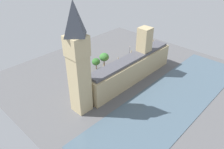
# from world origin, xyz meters

# --- Properties ---
(ground_plane) EXTENTS (138.30, 138.30, 0.00)m
(ground_plane) POSITION_xyz_m (0.00, 0.00, 0.00)
(ground_plane) COLOR #565659
(river_thames) EXTENTS (33.97, 124.47, 0.25)m
(river_thames) POSITION_xyz_m (-31.96, 0.00, 0.12)
(river_thames) COLOR #475B6B
(river_thames) RESTS_ON ground
(parliament_building) EXTENTS (11.32, 68.30, 31.25)m
(parliament_building) POSITION_xyz_m (-1.99, -1.50, 8.77)
(parliament_building) COLOR tan
(parliament_building) RESTS_ON ground
(clock_tower) EXTENTS (9.24, 9.24, 57.09)m
(clock_tower) POSITION_xyz_m (-1.71, 39.69, 29.54)
(clock_tower) COLOR tan
(clock_tower) RESTS_ON ground
(car_silver_kerbside) EXTENTS (2.01, 4.64, 1.74)m
(car_silver_kerbside) POSITION_xyz_m (14.28, -27.57, 0.89)
(car_silver_kerbside) COLOR #B7B7BC
(car_silver_kerbside) RESTS_ON ground
(car_dark_green_midblock) EXTENTS (2.03, 4.27, 1.74)m
(car_dark_green_midblock) POSITION_xyz_m (14.47, -21.75, 0.89)
(car_dark_green_midblock) COLOR #19472D
(car_dark_green_midblock) RESTS_ON ground
(double_decker_bus_trailing) EXTENTS (2.66, 10.50, 4.75)m
(double_decker_bus_trailing) POSITION_xyz_m (14.82, -6.58, 2.63)
(double_decker_bus_trailing) COLOR red
(double_decker_bus_trailing) RESTS_ON ground
(car_blue_under_trees) EXTENTS (2.03, 4.09, 1.74)m
(car_blue_under_trees) POSITION_xyz_m (13.31, 4.53, 0.89)
(car_blue_under_trees) COLOR navy
(car_blue_under_trees) RESTS_ON ground
(double_decker_bus_near_tower) EXTENTS (2.96, 10.58, 4.75)m
(double_decker_bus_near_tower) POSITION_xyz_m (15.25, 18.58, 2.63)
(double_decker_bus_near_tower) COLOR red
(double_decker_bus_near_tower) RESTS_ON ground
(pedestrian_corner) EXTENTS (0.67, 0.59, 1.69)m
(pedestrian_corner) POSITION_xyz_m (5.55, 29.98, 0.76)
(pedestrian_corner) COLOR black
(pedestrian_corner) RESTS_ON ground
(plane_tree_far_end) EXTENTS (6.71, 6.71, 9.52)m
(plane_tree_far_end) POSITION_xyz_m (23.25, -1.69, 6.65)
(plane_tree_far_end) COLOR brown
(plane_tree_far_end) RESTS_ON ground
(plane_tree_leading) EXTENTS (5.60, 5.60, 8.04)m
(plane_tree_leading) POSITION_xyz_m (23.75, 5.66, 5.63)
(plane_tree_leading) COLOR brown
(plane_tree_leading) RESTS_ON ground
(street_lamp_opposite_hall) EXTENTS (0.56, 0.56, 6.26)m
(street_lamp_opposite_hall) POSITION_xyz_m (22.88, -0.30, 4.38)
(street_lamp_opposite_hall) COLOR black
(street_lamp_opposite_hall) RESTS_ON ground
(street_lamp_by_river_gate) EXTENTS (0.56, 0.56, 5.81)m
(street_lamp_by_river_gate) POSITION_xyz_m (22.87, -29.45, 4.10)
(street_lamp_by_river_gate) COLOR black
(street_lamp_by_river_gate) RESTS_ON ground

